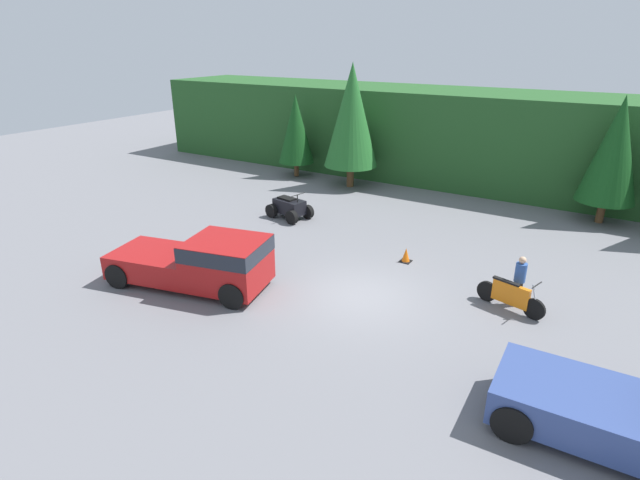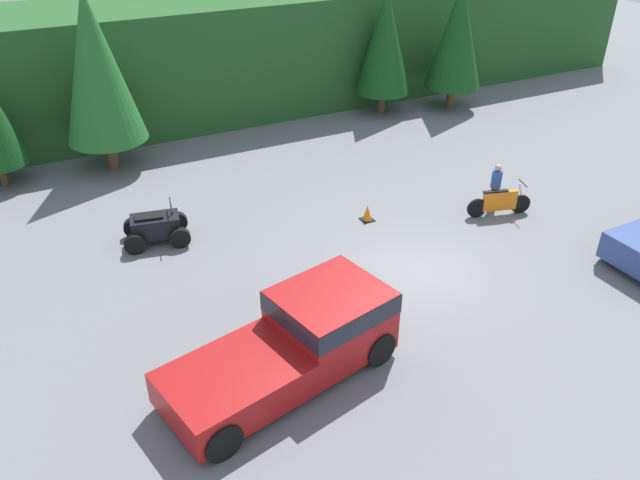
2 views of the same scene
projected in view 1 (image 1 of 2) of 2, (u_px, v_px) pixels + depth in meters
ground_plane at (361, 296)px, 16.43m from camera, size 80.00×80.00×0.00m
hillside_backdrop at (491, 140)px, 28.12m from camera, size 44.00×6.00×5.13m
tree_left at (296, 129)px, 29.62m from camera, size 2.14×2.14×4.86m
tree_mid_left at (352, 116)px, 27.07m from camera, size 2.97×2.97×6.75m
tree_mid_right at (615, 150)px, 21.74m from camera, size 2.51×2.51×5.70m
pickup_truck_red at (203, 261)px, 16.69m from camera, size 5.80×3.33×1.82m
dirt_bike at (510, 296)px, 15.43m from camera, size 2.18×0.85×1.15m
quad_atv at (289, 208)px, 23.37m from camera, size 2.21×1.63×1.26m
rider_person at (520, 279)px, 15.56m from camera, size 0.44×0.44×1.66m
traffic_cone at (406, 255)px, 18.85m from camera, size 0.42×0.42×0.55m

